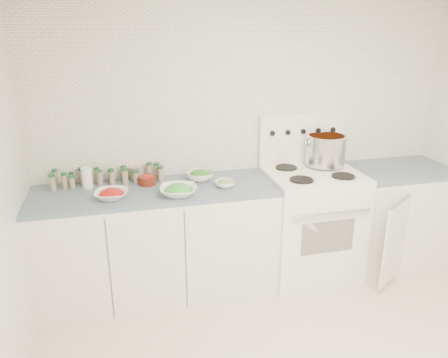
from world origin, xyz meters
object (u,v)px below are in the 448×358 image
at_px(stock_pot, 326,149).
at_px(bowl_snowpea, 178,190).
at_px(stove, 310,220).
at_px(bowl_tomato, 112,194).

relative_size(stock_pot, bowl_snowpea, 1.13).
bearing_deg(bowl_snowpea, stove, 8.02).
bearing_deg(stock_pot, stove, -140.45).
relative_size(stove, stock_pot, 3.83).
xyz_separation_m(stove, stock_pot, (0.17, 0.14, 0.59)).
bearing_deg(stove, bowl_tomato, -176.18).
bearing_deg(bowl_tomato, bowl_snowpea, -6.35).
bearing_deg(bowl_tomato, stove, 3.82).
bearing_deg(stove, stock_pot, 39.55).
distance_m(stock_pot, bowl_tomato, 1.81).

